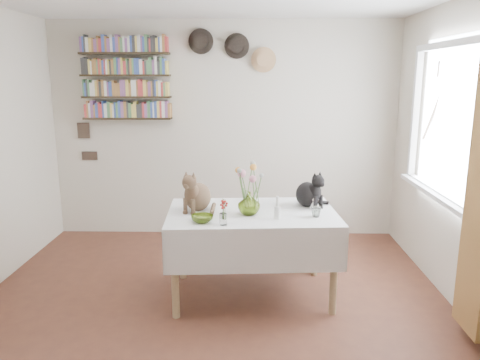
{
  "coord_description": "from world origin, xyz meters",
  "views": [
    {
      "loc": [
        0.31,
        -3.2,
        1.87
      ],
      "look_at": [
        0.23,
        0.5,
        1.05
      ],
      "focal_mm": 35.0,
      "sensor_mm": 36.0,
      "label": 1
    }
  ],
  "objects_px": {
    "dining_table": "(252,232)",
    "tabby_cat": "(198,189)",
    "bookshelf_unit": "(126,79)",
    "black_cat": "(307,188)",
    "flower_vase": "(249,203)"
  },
  "relations": [
    {
      "from": "tabby_cat",
      "to": "flower_vase",
      "type": "bearing_deg",
      "value": 8.58
    },
    {
      "from": "tabby_cat",
      "to": "black_cat",
      "type": "height_order",
      "value": "tabby_cat"
    },
    {
      "from": "dining_table",
      "to": "flower_vase",
      "type": "relative_size",
      "value": 7.66
    },
    {
      "from": "dining_table",
      "to": "flower_vase",
      "type": "distance_m",
      "value": 0.3
    },
    {
      "from": "dining_table",
      "to": "tabby_cat",
      "type": "height_order",
      "value": "tabby_cat"
    },
    {
      "from": "dining_table",
      "to": "tabby_cat",
      "type": "xyz_separation_m",
      "value": [
        -0.46,
        0.04,
        0.37
      ]
    },
    {
      "from": "black_cat",
      "to": "flower_vase",
      "type": "height_order",
      "value": "black_cat"
    },
    {
      "from": "black_cat",
      "to": "bookshelf_unit",
      "type": "relative_size",
      "value": 0.33
    },
    {
      "from": "dining_table",
      "to": "black_cat",
      "type": "xyz_separation_m",
      "value": [
        0.48,
        0.18,
        0.35
      ]
    },
    {
      "from": "dining_table",
      "to": "tabby_cat",
      "type": "bearing_deg",
      "value": 175.04
    },
    {
      "from": "dining_table",
      "to": "black_cat",
      "type": "bearing_deg",
      "value": 20.83
    },
    {
      "from": "black_cat",
      "to": "bookshelf_unit",
      "type": "bearing_deg",
      "value": 104.09
    },
    {
      "from": "flower_vase",
      "to": "bookshelf_unit",
      "type": "bearing_deg",
      "value": 130.3
    },
    {
      "from": "tabby_cat",
      "to": "bookshelf_unit",
      "type": "distance_m",
      "value": 2.02
    },
    {
      "from": "dining_table",
      "to": "bookshelf_unit",
      "type": "bearing_deg",
      "value": 132.37
    }
  ]
}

